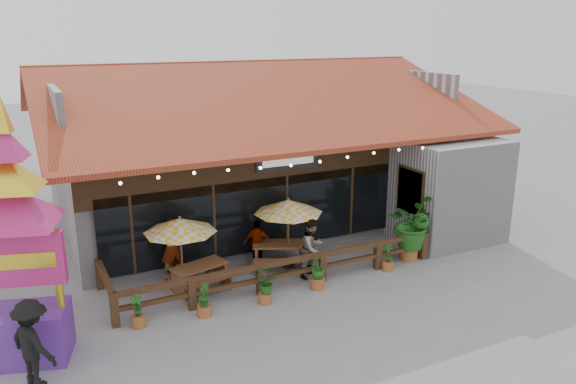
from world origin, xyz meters
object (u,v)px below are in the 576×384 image
picnic_table_right (280,251)px  thai_sign_tower (15,214)px  picnic_table_left (200,273)px  tropical_plant (411,224)px  umbrella_right (288,207)px  pedestrian (33,343)px  umbrella_left (180,226)px

picnic_table_right → thai_sign_tower: size_ratio=0.33×
picnic_table_left → picnic_table_right: (2.75, 0.38, 0.04)m
picnic_table_left → thai_sign_tower: (-4.49, -1.69, 2.96)m
thai_sign_tower → tropical_plant: thai_sign_tower is taller
umbrella_right → pedestrian: umbrella_right is taller
umbrella_right → picnic_table_right: bearing=161.4°
umbrella_left → picnic_table_right: 3.46m
umbrella_right → tropical_plant: bearing=-18.0°
umbrella_left → pedestrian: (-4.06, -3.06, -0.97)m
picnic_table_left → umbrella_right: bearing=5.6°
umbrella_right → picnic_table_right: (-0.25, 0.08, -1.44)m
umbrella_left → picnic_table_left: umbrella_left is taller
picnic_table_right → tropical_plant: tropical_plant is taller
umbrella_left → picnic_table_right: umbrella_left is taller
umbrella_left → tropical_plant: bearing=-9.4°
umbrella_right → picnic_table_right: 1.46m
umbrella_right → tropical_plant: umbrella_right is taller
thai_sign_tower → umbrella_left: bearing=25.6°
pedestrian → picnic_table_left: bearing=-89.7°
picnic_table_right → thai_sign_tower: bearing=-164.0°
umbrella_left → pedestrian: bearing=-143.0°
umbrella_left → picnic_table_right: (3.17, 0.12, -1.38)m
umbrella_left → tropical_plant: size_ratio=1.26×
thai_sign_tower → tropical_plant: 11.51m
picnic_table_left → pedestrian: pedestrian is taller
thai_sign_tower → tropical_plant: bearing=3.9°
picnic_table_right → pedestrian: size_ratio=1.11×
pedestrian → picnic_table_right: bearing=-98.0°
picnic_table_right → picnic_table_left: bearing=-172.2°
umbrella_left → pedestrian: 5.18m
umbrella_left → thai_sign_tower: bearing=-154.4°
umbrella_right → thai_sign_tower: (-7.49, -1.99, 1.48)m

